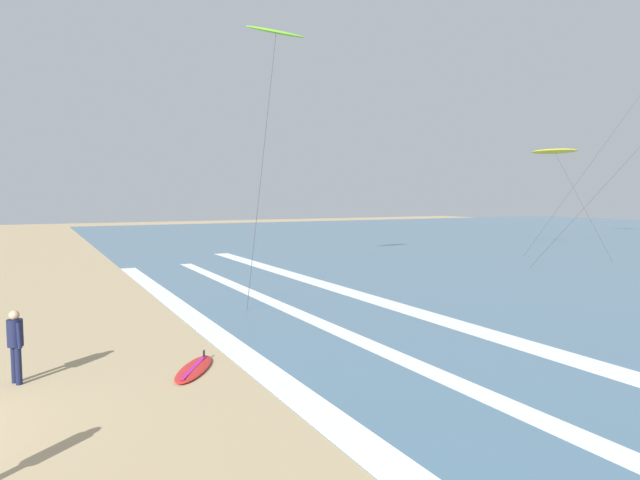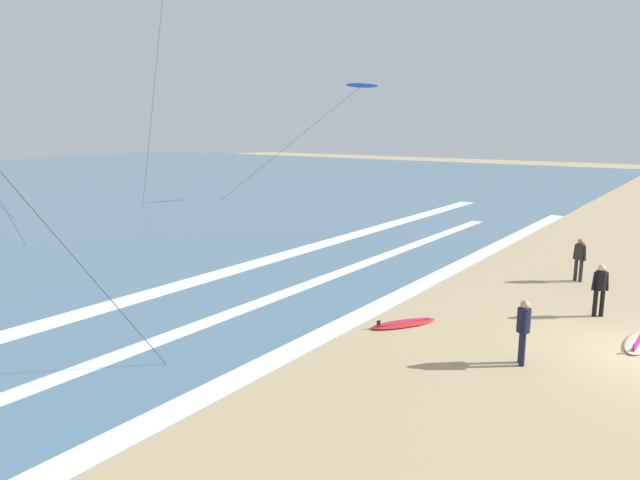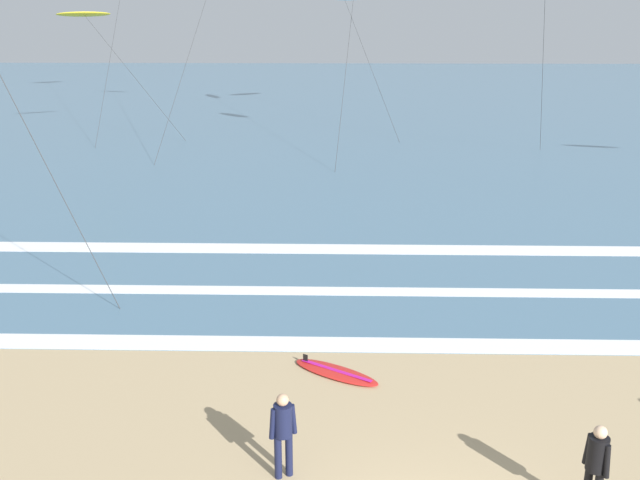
% 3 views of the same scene
% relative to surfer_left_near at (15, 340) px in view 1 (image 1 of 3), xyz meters
% --- Properties ---
extents(wave_foam_shoreline, '(43.84, 0.79, 0.01)m').
position_rel_surfer_left_near_xyz_m(wave_foam_shoreline, '(3.08, 5.03, -0.94)').
color(wave_foam_shoreline, white).
rests_on(wave_foam_shoreline, ocean_surface).
extents(wave_foam_mid_break, '(39.21, 0.64, 0.01)m').
position_rel_surfer_left_near_xyz_m(wave_foam_mid_break, '(0.32, 8.39, -0.94)').
color(wave_foam_mid_break, white).
rests_on(wave_foam_mid_break, ocean_surface).
extents(wave_foam_outer_break, '(52.13, 1.00, 0.01)m').
position_rel_surfer_left_near_xyz_m(wave_foam_outer_break, '(1.90, 12.09, -0.94)').
color(wave_foam_outer_break, white).
rests_on(wave_foam_outer_break, ocean_surface).
extents(surfer_left_near, '(0.50, 0.32, 1.60)m').
position_rel_surfer_left_near_xyz_m(surfer_left_near, '(0.00, 0.00, 0.00)').
color(surfer_left_near, '#141938').
rests_on(surfer_left_near, ground).
extents(surfboard_left_pile, '(2.10, 1.61, 0.25)m').
position_rel_surfer_left_near_xyz_m(surfboard_left_pile, '(0.90, 3.60, -0.91)').
color(surfboard_left_pile, red).
rests_on(surfboard_left_pile, ground).
extents(kite_yellow_far_left, '(7.73, 3.00, 7.53)m').
position_rel_surfer_left_near_xyz_m(kite_yellow_far_left, '(-14.38, 34.06, 6.32)').
color(kite_yellow_far_left, yellow).
rests_on(kite_yellow_far_left, ground).
extents(kite_lime_distant_high, '(7.23, 5.68, 12.10)m').
position_rel_surfer_left_near_xyz_m(kite_lime_distant_high, '(-11.51, 11.01, 10.85)').
color(kite_lime_distant_high, '#70C628').
rests_on(kite_lime_distant_high, ground).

